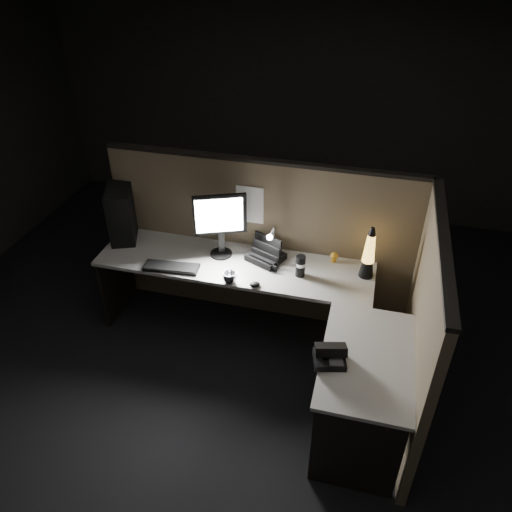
% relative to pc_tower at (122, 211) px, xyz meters
% --- Properties ---
extents(floor, '(6.00, 6.00, 0.00)m').
position_rel_pc_tower_xyz_m(floor, '(1.22, -0.78, -0.97)').
color(floor, black).
rests_on(floor, ground).
extents(room_shell, '(6.00, 6.00, 6.00)m').
position_rel_pc_tower_xyz_m(room_shell, '(1.22, -0.78, 0.65)').
color(room_shell, silver).
rests_on(room_shell, ground).
extents(partition_back, '(2.66, 0.06, 1.50)m').
position_rel_pc_tower_xyz_m(partition_back, '(1.22, 0.15, -0.22)').
color(partition_back, brown).
rests_on(partition_back, ground).
extents(partition_right, '(0.06, 1.66, 1.50)m').
position_rel_pc_tower_xyz_m(partition_right, '(2.55, -0.68, -0.22)').
color(partition_right, brown).
rests_on(partition_right, ground).
extents(desk, '(2.60, 1.60, 0.73)m').
position_rel_pc_tower_xyz_m(desk, '(1.40, -0.53, -0.39)').
color(desk, '#B0ADA6').
rests_on(desk, ground).
extents(pc_tower, '(0.36, 0.50, 0.48)m').
position_rel_pc_tower_xyz_m(pc_tower, '(0.00, 0.00, 0.00)').
color(pc_tower, black).
rests_on(pc_tower, desk).
extents(monitor, '(0.41, 0.21, 0.56)m').
position_rel_pc_tower_xyz_m(monitor, '(0.93, -0.08, 0.10)').
color(monitor, black).
rests_on(monitor, desk).
extents(keyboard, '(0.46, 0.20, 0.02)m').
position_rel_pc_tower_xyz_m(keyboard, '(0.60, -0.39, -0.23)').
color(keyboard, black).
rests_on(keyboard, desk).
extents(mouse, '(0.10, 0.09, 0.03)m').
position_rel_pc_tower_xyz_m(mouse, '(1.32, -0.44, -0.22)').
color(mouse, black).
rests_on(mouse, desk).
extents(clip_lamp, '(0.05, 0.20, 0.26)m').
position_rel_pc_tower_xyz_m(clip_lamp, '(1.35, -0.01, -0.09)').
color(clip_lamp, white).
rests_on(clip_lamp, desk).
extents(organizer, '(0.35, 0.33, 0.21)m').
position_rel_pc_tower_xyz_m(organizer, '(1.31, -0.06, -0.19)').
color(organizer, black).
rests_on(organizer, desk).
extents(lava_lamp, '(0.12, 0.12, 0.45)m').
position_rel_pc_tower_xyz_m(lava_lamp, '(2.14, -0.09, -0.05)').
color(lava_lamp, black).
rests_on(lava_lamp, desk).
extents(travel_mug, '(0.08, 0.08, 0.18)m').
position_rel_pc_tower_xyz_m(travel_mug, '(1.63, -0.22, -0.15)').
color(travel_mug, black).
rests_on(travel_mug, desk).
extents(steel_mug, '(0.13, 0.13, 0.09)m').
position_rel_pc_tower_xyz_m(steel_mug, '(1.11, -0.44, -0.19)').
color(steel_mug, silver).
rests_on(steel_mug, desk).
extents(figurine, '(0.06, 0.06, 0.06)m').
position_rel_pc_tower_xyz_m(figurine, '(1.87, 0.04, -0.18)').
color(figurine, gold).
rests_on(figurine, desk).
extents(pinned_paper, '(0.23, 0.00, 0.33)m').
position_rel_pc_tower_xyz_m(pinned_paper, '(1.13, 0.11, 0.16)').
color(pinned_paper, white).
rests_on(pinned_paper, partition_back).
extents(desk_phone, '(0.24, 0.24, 0.12)m').
position_rel_pc_tower_xyz_m(desk_phone, '(1.98, -1.08, -0.19)').
color(desk_phone, black).
rests_on(desk_phone, desk).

